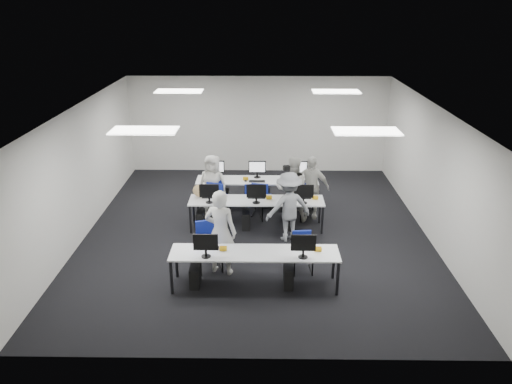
{
  "coord_description": "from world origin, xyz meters",
  "views": [
    {
      "loc": [
        0.14,
        -10.75,
        5.24
      ],
      "look_at": [
        -0.01,
        0.03,
        1.0
      ],
      "focal_mm": 35.0,
      "sensor_mm": 36.0,
      "label": 1
    }
  ],
  "objects_px": {
    "chair_5": "(219,204)",
    "student_3": "(311,187)",
    "chair_0": "(209,254)",
    "photographer": "(289,207)",
    "desk_front": "(255,255)",
    "chair_1": "(302,259)",
    "chair_3": "(254,209)",
    "student_1": "(292,189)",
    "desk_mid": "(256,202)",
    "student_2": "(213,185)",
    "chair_2": "(216,206)",
    "student_0": "(221,232)",
    "chair_4": "(295,208)",
    "chair_7": "(303,203)",
    "chair_6": "(261,204)"
  },
  "relations": [
    {
      "from": "photographer",
      "to": "chair_4",
      "type": "bearing_deg",
      "value": -119.78
    },
    {
      "from": "chair_1",
      "to": "chair_7",
      "type": "height_order",
      "value": "chair_7"
    },
    {
      "from": "chair_0",
      "to": "chair_3",
      "type": "xyz_separation_m",
      "value": [
        0.86,
        2.46,
        -0.04
      ]
    },
    {
      "from": "desk_front",
      "to": "chair_1",
      "type": "height_order",
      "value": "chair_1"
    },
    {
      "from": "chair_4",
      "to": "photographer",
      "type": "xyz_separation_m",
      "value": [
        -0.23,
        -1.2,
        0.53
      ]
    },
    {
      "from": "chair_4",
      "to": "chair_7",
      "type": "height_order",
      "value": "chair_7"
    },
    {
      "from": "chair_0",
      "to": "student_0",
      "type": "bearing_deg",
      "value": -47.72
    },
    {
      "from": "desk_front",
      "to": "student_3",
      "type": "xyz_separation_m",
      "value": [
        1.34,
        3.31,
        0.12
      ]
    },
    {
      "from": "chair_4",
      "to": "student_2",
      "type": "relative_size",
      "value": 0.57
    },
    {
      "from": "desk_mid",
      "to": "chair_5",
      "type": "height_order",
      "value": "chair_5"
    },
    {
      "from": "chair_1",
      "to": "chair_4",
      "type": "bearing_deg",
      "value": 85.75
    },
    {
      "from": "chair_2",
      "to": "student_0",
      "type": "relative_size",
      "value": 0.5
    },
    {
      "from": "photographer",
      "to": "desk_mid",
      "type": "bearing_deg",
      "value": -58.25
    },
    {
      "from": "chair_5",
      "to": "student_0",
      "type": "xyz_separation_m",
      "value": [
        0.29,
        -2.81,
        0.59
      ]
    },
    {
      "from": "chair_1",
      "to": "chair_6",
      "type": "relative_size",
      "value": 0.9
    },
    {
      "from": "chair_0",
      "to": "student_1",
      "type": "relative_size",
      "value": 0.6
    },
    {
      "from": "desk_front",
      "to": "student_0",
      "type": "relative_size",
      "value": 1.79
    },
    {
      "from": "chair_4",
      "to": "photographer",
      "type": "relative_size",
      "value": 0.55
    },
    {
      "from": "student_2",
      "to": "photographer",
      "type": "bearing_deg",
      "value": -23.77
    },
    {
      "from": "student_1",
      "to": "desk_front",
      "type": "bearing_deg",
      "value": 73.5
    },
    {
      "from": "chair_7",
      "to": "student_3",
      "type": "relative_size",
      "value": 0.57
    },
    {
      "from": "chair_0",
      "to": "chair_5",
      "type": "distance_m",
      "value": 2.65
    },
    {
      "from": "chair_1",
      "to": "student_1",
      "type": "xyz_separation_m",
      "value": [
        -0.08,
        2.51,
        0.57
      ]
    },
    {
      "from": "chair_5",
      "to": "student_3",
      "type": "distance_m",
      "value": 2.37
    },
    {
      "from": "chair_5",
      "to": "student_2",
      "type": "xyz_separation_m",
      "value": [
        -0.15,
        0.16,
        0.48
      ]
    },
    {
      "from": "chair_2",
      "to": "photographer",
      "type": "distance_m",
      "value": 2.21
    },
    {
      "from": "student_1",
      "to": "photographer",
      "type": "relative_size",
      "value": 1.01
    },
    {
      "from": "chair_0",
      "to": "student_1",
      "type": "distance_m",
      "value": 3.08
    },
    {
      "from": "desk_mid",
      "to": "photographer",
      "type": "height_order",
      "value": "photographer"
    },
    {
      "from": "chair_0",
      "to": "chair_2",
      "type": "xyz_separation_m",
      "value": [
        -0.08,
        2.56,
        -0.03
      ]
    },
    {
      "from": "chair_0",
      "to": "chair_4",
      "type": "relative_size",
      "value": 1.1
    },
    {
      "from": "desk_mid",
      "to": "chair_0",
      "type": "height_order",
      "value": "chair_0"
    },
    {
      "from": "desk_mid",
      "to": "photographer",
      "type": "distance_m",
      "value": 0.96
    },
    {
      "from": "student_0",
      "to": "photographer",
      "type": "height_order",
      "value": "student_0"
    },
    {
      "from": "chair_0",
      "to": "student_2",
      "type": "xyz_separation_m",
      "value": [
        -0.18,
        2.81,
        0.47
      ]
    },
    {
      "from": "chair_1",
      "to": "chair_3",
      "type": "xyz_separation_m",
      "value": [
        -1.03,
        2.55,
        0.01
      ]
    },
    {
      "from": "chair_1",
      "to": "chair_3",
      "type": "relative_size",
      "value": 0.95
    },
    {
      "from": "desk_front",
      "to": "chair_3",
      "type": "xyz_separation_m",
      "value": [
        -0.08,
        3.13,
        -0.41
      ]
    },
    {
      "from": "chair_6",
      "to": "chair_3",
      "type": "bearing_deg",
      "value": -113.26
    },
    {
      "from": "chair_6",
      "to": "student_2",
      "type": "bearing_deg",
      "value": -172.4
    },
    {
      "from": "desk_mid",
      "to": "student_2",
      "type": "xyz_separation_m",
      "value": [
        -1.12,
        0.88,
        0.1
      ]
    },
    {
      "from": "desk_front",
      "to": "chair_0",
      "type": "xyz_separation_m",
      "value": [
        -0.94,
        0.68,
        -0.37
      ]
    },
    {
      "from": "chair_3",
      "to": "student_1",
      "type": "xyz_separation_m",
      "value": [
        0.96,
        -0.03,
        0.55
      ]
    },
    {
      "from": "chair_6",
      "to": "student_3",
      "type": "distance_m",
      "value": 1.34
    },
    {
      "from": "desk_mid",
      "to": "chair_4",
      "type": "distance_m",
      "value": 1.2
    },
    {
      "from": "photographer",
      "to": "desk_front",
      "type": "bearing_deg",
      "value": 50.88
    },
    {
      "from": "desk_mid",
      "to": "chair_5",
      "type": "relative_size",
      "value": 3.37
    },
    {
      "from": "desk_mid",
      "to": "chair_0",
      "type": "relative_size",
      "value": 3.25
    },
    {
      "from": "desk_front",
      "to": "chair_0",
      "type": "bearing_deg",
      "value": 144.33
    },
    {
      "from": "chair_0",
      "to": "student_1",
      "type": "xyz_separation_m",
      "value": [
        1.82,
        2.43,
        0.51
      ]
    }
  ]
}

